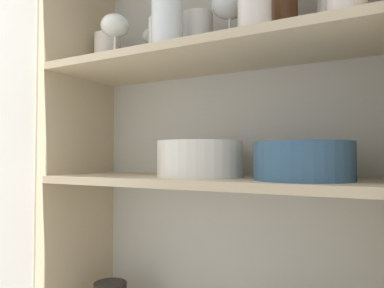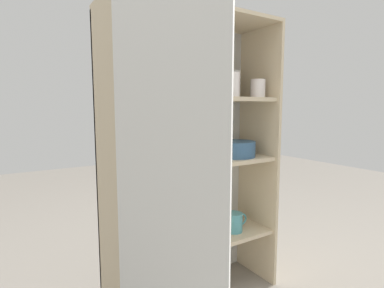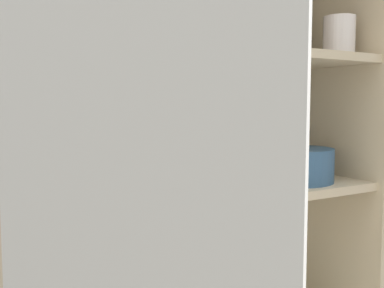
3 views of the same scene
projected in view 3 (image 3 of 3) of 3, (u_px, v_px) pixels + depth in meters
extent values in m
cube|color=silver|center=(170.00, 185.00, 1.14)|extent=(0.86, 0.02, 1.38)
cube|color=#CCB793|center=(334.00, 180.00, 1.22)|extent=(0.02, 0.32, 1.38)
cube|color=beige|center=(202.00, 194.00, 1.01)|extent=(0.83, 0.29, 0.02)
cube|color=beige|center=(202.00, 54.00, 0.98)|extent=(0.83, 0.29, 0.02)
cube|color=silver|center=(130.00, 268.00, 0.56)|extent=(0.26, 0.36, 1.38)
cylinder|color=white|center=(199.00, 10.00, 0.88)|extent=(0.08, 0.08, 0.13)
cylinder|color=silver|center=(31.00, 8.00, 0.83)|extent=(0.08, 0.08, 0.12)
cylinder|color=white|center=(185.00, 23.00, 0.98)|extent=(0.08, 0.08, 0.12)
cylinder|color=white|center=(149.00, 18.00, 0.92)|extent=(0.08, 0.08, 0.11)
cylinder|color=silver|center=(339.00, 36.00, 1.08)|extent=(0.08, 0.08, 0.09)
cylinder|color=white|center=(287.00, 31.00, 1.18)|extent=(0.07, 0.07, 0.15)
cylinder|color=silver|center=(286.00, 24.00, 0.98)|extent=(0.07, 0.07, 0.12)
cylinder|color=white|center=(228.00, 50.00, 1.02)|extent=(0.06, 0.06, 0.01)
cylinder|color=white|center=(229.00, 33.00, 1.01)|extent=(0.01, 0.01, 0.07)
ellipsoid|color=white|center=(229.00, 0.00, 1.01)|extent=(0.09, 0.09, 0.07)
cylinder|color=white|center=(98.00, 46.00, 0.94)|extent=(0.07, 0.07, 0.01)
cylinder|color=white|center=(98.00, 28.00, 0.94)|extent=(0.01, 0.01, 0.07)
cylinder|color=white|center=(101.00, 37.00, 0.81)|extent=(0.06, 0.06, 0.01)
cylinder|color=white|center=(101.00, 18.00, 0.81)|extent=(0.01, 0.01, 0.06)
cylinder|color=#4C2D19|center=(260.00, 16.00, 1.10)|extent=(0.07, 0.07, 0.19)
cylinder|color=white|center=(198.00, 188.00, 1.00)|extent=(0.21, 0.21, 0.01)
cylinder|color=white|center=(198.00, 184.00, 1.00)|extent=(0.21, 0.21, 0.01)
cylinder|color=white|center=(198.00, 180.00, 1.00)|extent=(0.21, 0.21, 0.01)
cylinder|color=white|center=(198.00, 176.00, 1.00)|extent=(0.21, 0.21, 0.01)
cylinder|color=white|center=(198.00, 172.00, 1.00)|extent=(0.21, 0.21, 0.01)
cylinder|color=white|center=(198.00, 168.00, 1.00)|extent=(0.21, 0.21, 0.01)
cylinder|color=white|center=(198.00, 164.00, 0.99)|extent=(0.21, 0.21, 0.01)
cylinder|color=white|center=(198.00, 160.00, 0.99)|extent=(0.21, 0.21, 0.01)
cylinder|color=white|center=(198.00, 156.00, 0.99)|extent=(0.21, 0.21, 0.01)
cylinder|color=white|center=(198.00, 152.00, 0.99)|extent=(0.21, 0.21, 0.01)
cylinder|color=#33567A|center=(290.00, 164.00, 1.11)|extent=(0.21, 0.21, 0.08)
torus|color=#33567A|center=(290.00, 150.00, 1.11)|extent=(0.21, 0.21, 0.01)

